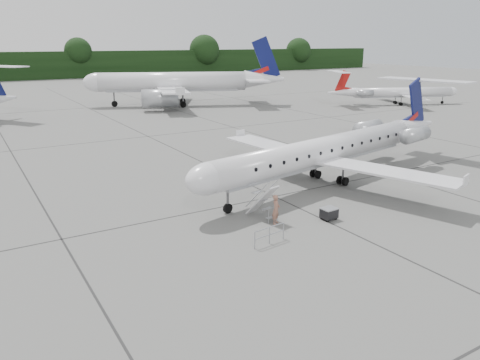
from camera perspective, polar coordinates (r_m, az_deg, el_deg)
ground at (r=33.85m, az=13.47°, el=-2.97°), size 320.00×320.00×0.00m
treeline at (r=154.33m, az=-23.18°, el=12.70°), size 260.00×4.00×8.00m
main_regional_jet at (r=37.39m, az=10.06°, el=5.12°), size 33.19×26.72×7.58m
airstair at (r=30.14m, az=2.70°, el=-2.56°), size 1.27×2.32×2.37m
passenger at (r=29.41m, az=4.42°, el=-3.59°), size 0.83×0.77×1.90m
safety_railing at (r=26.71m, az=3.61°, el=-6.76°), size 2.19×0.38×1.00m
baggage_cart at (r=30.71m, az=10.80°, el=-4.01°), size 1.01×0.83×0.84m
bg_narrowbody at (r=84.22m, az=-8.23°, el=12.89°), size 39.12×34.38×11.67m
bg_regional_right at (r=90.15m, az=19.34°, el=10.59°), size 27.82×24.30×6.08m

